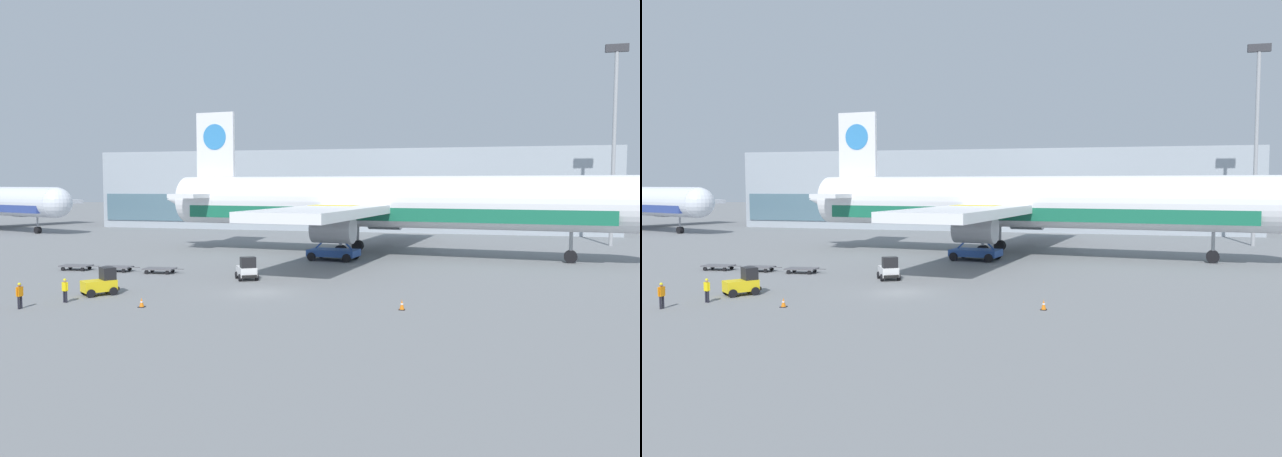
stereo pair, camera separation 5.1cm
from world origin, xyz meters
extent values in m
plane|color=slate|center=(0.00, 0.00, 0.00)|extent=(400.00, 400.00, 0.00)
cube|color=#9EA8B2|center=(-8.22, 68.52, 7.00)|extent=(90.00, 18.00, 14.00)
cube|color=slate|center=(-8.22, 59.42, 3.85)|extent=(88.20, 0.20, 4.90)
cylinder|color=#9EA0A5|center=(32.34, 45.31, 12.54)|extent=(0.50, 0.50, 25.08)
cube|color=#333338|center=(32.34, 45.31, 25.58)|extent=(2.80, 0.50, 1.00)
cylinder|color=white|center=(5.23, 26.85, 6.10)|extent=(52.32, 11.17, 5.80)
cube|color=#196B4C|center=(5.23, 26.85, 4.79)|extent=(48.17, 10.63, 1.45)
sphere|color=white|center=(31.09, 24.15, 6.10)|extent=(5.68, 5.68, 5.68)
cone|color=white|center=(-20.63, 29.55, 6.10)|extent=(6.92, 6.14, 5.51)
cube|color=white|center=(-16.49, 29.12, 13.00)|extent=(5.22, 0.98, 8.00)
cylinder|color=#3384CC|center=(-16.49, 29.12, 13.96)|extent=(3.24, 0.88, 3.20)
cube|color=white|center=(-17.52, 29.23, 6.68)|extent=(4.93, 13.30, 0.50)
cube|color=white|center=(2.65, 27.12, 5.38)|extent=(12.95, 48.57, 0.90)
cylinder|color=#9EA0A5|center=(1.60, 17.09, 3.58)|extent=(4.47, 3.22, 2.80)
cylinder|color=#9EA0A5|center=(3.69, 37.14, 3.58)|extent=(4.47, 3.22, 2.80)
cylinder|color=#9EA0A5|center=(24.89, 24.80, 2.65)|extent=(0.36, 0.36, 4.00)
cylinder|color=black|center=(24.89, 24.80, 0.65)|extent=(1.39, 1.03, 1.30)
cylinder|color=#9EA0A5|center=(0.76, 24.10, 2.65)|extent=(0.36, 0.36, 4.00)
cylinder|color=black|center=(0.76, 24.10, 0.65)|extent=(1.39, 1.03, 1.30)
cylinder|color=#9EA0A5|center=(1.43, 30.46, 2.65)|extent=(0.36, 0.36, 4.00)
cylinder|color=black|center=(1.43, 30.46, 0.65)|extent=(1.39, 1.03, 1.30)
sphere|color=silver|center=(-49.60, 41.55, 5.16)|extent=(4.81, 4.81, 4.81)
cylinder|color=#9EA0A5|center=(-70.01, 57.11, 3.03)|extent=(4.11, 3.35, 2.37)
cylinder|color=#9EA0A5|center=(-54.62, 43.18, 2.24)|extent=(0.30, 0.30, 3.39)
cylinder|color=black|center=(-54.62, 43.18, 0.55)|extent=(1.28, 1.06, 1.10)
cube|color=#284C99|center=(0.75, 20.85, 0.80)|extent=(5.48, 3.52, 0.70)
cube|color=#B2B2B7|center=(0.75, 20.85, 5.25)|extent=(5.21, 3.35, 0.30)
cube|color=yellow|center=(0.75, 20.85, 5.80)|extent=(5.21, 3.35, 0.08)
cube|color=#284C99|center=(0.75, 20.85, 3.20)|extent=(4.27, 0.60, 4.22)
cube|color=#284C99|center=(0.75, 20.85, 3.20)|extent=(4.27, 0.60, 4.22)
cylinder|color=black|center=(2.85, 22.14, 0.45)|extent=(0.93, 0.45, 0.90)
cylinder|color=black|center=(2.53, 19.16, 0.45)|extent=(0.93, 0.45, 0.90)
cylinder|color=black|center=(-1.03, 22.55, 0.45)|extent=(0.93, 0.45, 0.90)
cylinder|color=black|center=(-1.35, 19.56, 0.45)|extent=(0.93, 0.45, 0.90)
cube|color=yellow|center=(-10.87, -3.99, 0.70)|extent=(2.52, 2.68, 0.80)
cube|color=black|center=(-10.47, -3.48, 1.55)|extent=(1.53, 1.47, 0.90)
cube|color=black|center=(-10.11, -3.02, 0.42)|extent=(1.09, 0.90, 0.24)
cylinder|color=black|center=(-10.93, -2.93, 0.30)|extent=(0.56, 0.62, 0.60)
cylinder|color=black|center=(-9.82, -3.79, 0.30)|extent=(0.56, 0.62, 0.60)
cylinder|color=black|center=(-11.91, -4.20, 0.30)|extent=(0.56, 0.62, 0.60)
cylinder|color=black|center=(-10.81, -5.06, 0.30)|extent=(0.56, 0.62, 0.60)
cube|color=silver|center=(-3.20, 5.74, 0.70)|extent=(2.41, 2.69, 0.80)
cube|color=black|center=(-2.85, 5.19, 1.55)|extent=(1.53, 1.42, 0.90)
cube|color=black|center=(-2.54, 4.70, 0.42)|extent=(1.15, 0.81, 0.24)
cylinder|color=black|center=(-2.18, 5.44, 0.30)|extent=(0.52, 0.64, 0.60)
cylinder|color=black|center=(-3.36, 4.69, 0.30)|extent=(0.52, 0.64, 0.60)
cylinder|color=black|center=(-3.04, 6.80, 0.30)|extent=(0.52, 0.64, 0.60)
cylinder|color=black|center=(-4.22, 6.05, 0.30)|extent=(0.52, 0.64, 0.60)
cube|color=#56565B|center=(-20.88, 7.05, 0.42)|extent=(2.94, 1.77, 0.12)
cube|color=#56565B|center=(-19.04, 7.24, 0.42)|extent=(0.90, 0.17, 0.08)
cylinder|color=black|center=(-19.97, 7.78, 0.18)|extent=(0.37, 0.18, 0.36)
cylinder|color=black|center=(-19.84, 6.51, 0.18)|extent=(0.37, 0.18, 0.36)
cylinder|color=black|center=(-21.92, 7.59, 0.18)|extent=(0.37, 0.18, 0.36)
cylinder|color=black|center=(-21.79, 6.32, 0.18)|extent=(0.37, 0.18, 0.36)
cube|color=#56565B|center=(-16.66, 7.18, 0.42)|extent=(2.94, 1.77, 0.12)
cube|color=#56565B|center=(-14.82, 7.36, 0.42)|extent=(0.90, 0.17, 0.08)
cylinder|color=black|center=(-15.75, 7.91, 0.18)|extent=(0.37, 0.18, 0.36)
cylinder|color=black|center=(-15.62, 6.64, 0.18)|extent=(0.37, 0.18, 0.36)
cylinder|color=black|center=(-17.70, 7.71, 0.18)|extent=(0.37, 0.18, 0.36)
cylinder|color=black|center=(-17.57, 6.45, 0.18)|extent=(0.37, 0.18, 0.36)
cube|color=#56565B|center=(-12.22, 7.18, 0.42)|extent=(2.94, 1.77, 0.12)
cube|color=#56565B|center=(-10.38, 7.37, 0.42)|extent=(0.90, 0.17, 0.08)
cylinder|color=black|center=(-11.31, 7.92, 0.18)|extent=(0.37, 0.18, 0.36)
cylinder|color=black|center=(-11.18, 6.65, 0.18)|extent=(0.37, 0.18, 0.36)
cylinder|color=black|center=(-13.26, 7.72, 0.18)|extent=(0.37, 0.18, 0.36)
cylinder|color=black|center=(-13.13, 6.45, 0.18)|extent=(0.37, 0.18, 0.36)
cylinder|color=black|center=(-12.81, -9.62, 0.41)|extent=(0.14, 0.14, 0.83)
cylinder|color=black|center=(-12.84, -9.82, 0.41)|extent=(0.14, 0.14, 0.83)
cube|color=orange|center=(-12.82, -9.72, 1.13)|extent=(0.27, 0.39, 0.62)
cylinder|color=orange|center=(-12.79, -9.48, 1.17)|extent=(0.09, 0.09, 0.56)
cylinder|color=orange|center=(-12.86, -9.96, 1.17)|extent=(0.09, 0.09, 0.56)
sphere|color=#846047|center=(-12.82, -9.72, 1.56)|extent=(0.22, 0.22, 0.22)
sphere|color=yellow|center=(-12.82, -9.72, 1.62)|extent=(0.21, 0.21, 0.21)
cylinder|color=black|center=(-11.49, -7.08, 0.40)|extent=(0.14, 0.14, 0.80)
cylinder|color=black|center=(-11.29, -7.12, 0.40)|extent=(0.14, 0.14, 0.80)
cube|color=yellow|center=(-11.39, -7.10, 1.10)|extent=(0.39, 0.28, 0.60)
cylinder|color=yellow|center=(-11.62, -7.06, 1.13)|extent=(0.09, 0.09, 0.54)
cylinder|color=yellow|center=(-11.15, -7.14, 1.13)|extent=(0.09, 0.09, 0.54)
sphere|color=tan|center=(-11.39, -7.10, 1.51)|extent=(0.22, 0.22, 0.22)
sphere|color=yellow|center=(-11.39, -7.10, 1.57)|extent=(0.21, 0.21, 0.21)
cube|color=black|center=(11.22, -3.69, 0.02)|extent=(0.40, 0.40, 0.04)
cone|color=orange|center=(11.22, -3.69, 0.36)|extent=(0.32, 0.32, 0.65)
cylinder|color=white|center=(11.22, -3.69, 0.40)|extent=(0.19, 0.19, 0.09)
cube|color=black|center=(-5.47, -7.21, 0.02)|extent=(0.40, 0.40, 0.04)
cone|color=orange|center=(-5.47, -7.21, 0.34)|extent=(0.32, 0.32, 0.59)
cylinder|color=white|center=(-5.47, -7.21, 0.36)|extent=(0.19, 0.19, 0.08)
camera|label=1|loc=(16.30, -43.37, 8.10)|focal=35.00mm
camera|label=2|loc=(16.35, -43.36, 8.10)|focal=35.00mm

